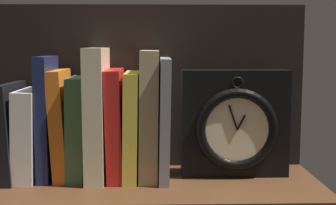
# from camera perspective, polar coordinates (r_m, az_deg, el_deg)

# --- Properties ---
(ground_plane) EXTENTS (0.67, 0.27, 0.03)m
(ground_plane) POSITION_cam_1_polar(r_m,az_deg,el_deg) (0.92, -2.33, -10.41)
(ground_plane) COLOR #4C2D19
(back_panel) EXTENTS (0.67, 0.01, 0.35)m
(back_panel) POSITION_cam_1_polar(r_m,az_deg,el_deg) (1.01, -2.29, 1.98)
(back_panel) COLOR black
(back_panel) RESTS_ON ground_plane
(book_black_skeptic) EXTENTS (0.03, 0.15, 0.19)m
(book_black_skeptic) POSITION_cam_1_polar(r_m,az_deg,el_deg) (0.98, -18.43, -3.31)
(book_black_skeptic) COLOR black
(book_black_skeptic) RESTS_ON ground_plane
(book_white_catcher) EXTENTS (0.05, 0.14, 0.18)m
(book_white_catcher) POSITION_cam_1_polar(r_m,az_deg,el_deg) (0.97, -16.51, -3.71)
(book_white_catcher) COLOR silver
(book_white_catcher) RESTS_ON ground_plane
(book_navy_bierce) EXTENTS (0.02, 0.13, 0.24)m
(book_navy_bierce) POSITION_cam_1_polar(r_m,az_deg,el_deg) (0.96, -14.57, -1.79)
(book_navy_bierce) COLOR #192147
(book_navy_bierce) RESTS_ON ground_plane
(book_orange_pandolfini) EXTENTS (0.04, 0.12, 0.22)m
(book_orange_pandolfini) POSITION_cam_1_polar(r_m,az_deg,el_deg) (0.95, -12.90, -2.60)
(book_orange_pandolfini) COLOR orange
(book_orange_pandolfini) RESTS_ON ground_plane
(book_green_romantic) EXTENTS (0.04, 0.13, 0.20)m
(book_green_romantic) POSITION_cam_1_polar(r_m,az_deg,el_deg) (0.95, -10.92, -3.03)
(book_green_romantic) COLOR #476B44
(book_green_romantic) RESTS_ON ground_plane
(book_cream_twain) EXTENTS (0.04, 0.16, 0.26)m
(book_cream_twain) POSITION_cam_1_polar(r_m,az_deg,el_deg) (0.94, -8.66, -1.31)
(book_cream_twain) COLOR beige
(book_cream_twain) RESTS_ON ground_plane
(book_red_requiem) EXTENTS (0.03, 0.15, 0.22)m
(book_red_requiem) POSITION_cam_1_polar(r_m,az_deg,el_deg) (0.94, -6.42, -2.59)
(book_red_requiem) COLOR red
(book_red_requiem) RESTS_ON ground_plane
(book_yellow_seinlanguage) EXTENTS (0.03, 0.15, 0.21)m
(book_yellow_seinlanguage) POSITION_cam_1_polar(r_m,az_deg,el_deg) (0.94, -4.48, -2.75)
(book_yellow_seinlanguage) COLOR gold
(book_yellow_seinlanguage) RESTS_ON ground_plane
(book_tan_shortstories) EXTENTS (0.04, 0.15, 0.25)m
(book_tan_shortstories) POSITION_cam_1_polar(r_m,az_deg,el_deg) (0.93, -2.35, -1.45)
(book_tan_shortstories) COLOR tan
(book_tan_shortstories) RESTS_ON ground_plane
(book_gray_chess) EXTENTS (0.02, 0.16, 0.24)m
(book_gray_chess) POSITION_cam_1_polar(r_m,az_deg,el_deg) (0.93, -0.45, -1.90)
(book_gray_chess) COLOR gray
(book_gray_chess) RESTS_ON ground_plane
(framed_clock) EXTENTS (0.22, 0.07, 0.22)m
(framed_clock) POSITION_cam_1_polar(r_m,az_deg,el_deg) (0.95, 8.21, -2.65)
(framed_clock) COLOR black
(framed_clock) RESTS_ON ground_plane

